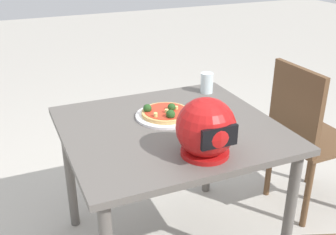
# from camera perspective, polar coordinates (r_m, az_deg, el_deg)

# --- Properties ---
(dining_table) EXTENTS (0.97, 0.90, 0.72)m
(dining_table) POSITION_cam_1_polar(r_m,az_deg,el_deg) (1.91, 0.30, -3.62)
(dining_table) COLOR #5B5651
(dining_table) RESTS_ON ground
(pizza_plate) EXTENTS (0.30, 0.30, 0.01)m
(pizza_plate) POSITION_cam_1_polar(r_m,az_deg,el_deg) (1.96, -0.29, 0.25)
(pizza_plate) COLOR white
(pizza_plate) RESTS_ON dining_table
(pizza) EXTENTS (0.24, 0.24, 0.06)m
(pizza) POSITION_cam_1_polar(r_m,az_deg,el_deg) (1.95, -0.37, 0.74)
(pizza) COLOR tan
(pizza) RESTS_ON pizza_plate
(motorcycle_helmet) EXTENTS (0.24, 0.24, 0.24)m
(motorcycle_helmet) POSITION_cam_1_polar(r_m,az_deg,el_deg) (1.59, 5.38, -1.60)
(motorcycle_helmet) COLOR #B21414
(motorcycle_helmet) RESTS_ON dining_table
(drinking_glass) EXTENTS (0.07, 0.07, 0.11)m
(drinking_glass) POSITION_cam_1_polar(r_m,az_deg,el_deg) (2.27, 5.49, 4.89)
(drinking_glass) COLOR silver
(drinking_glass) RESTS_ON dining_table
(chair_side) EXTENTS (0.41, 0.41, 0.90)m
(chair_side) POSITION_cam_1_polar(r_m,az_deg,el_deg) (2.42, 18.73, -1.96)
(chair_side) COLOR brown
(chair_side) RESTS_ON ground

